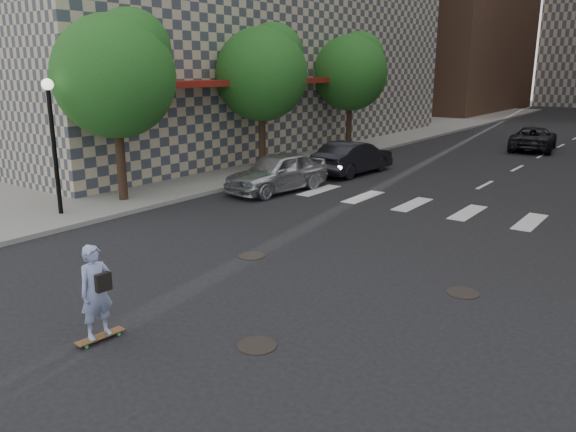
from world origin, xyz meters
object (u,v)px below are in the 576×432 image
object	(u,v)px
tree_b	(264,70)
skateboarder	(96,292)
tree_a	(118,71)
traffic_car_c	(533,139)
tree_c	(352,70)
lamppost	(52,127)
traffic_car_a	(353,158)
silver_sedan	(277,172)

from	to	relation	value
tree_b	skateboarder	bearing A→B (deg)	-61.38
tree_a	traffic_car_c	distance (m)	24.70
tree_b	tree_c	world-z (taller)	same
skateboarder	lamppost	bearing A→B (deg)	156.63
tree_b	skateboarder	world-z (taller)	tree_b
lamppost	tree_a	bearing A→B (deg)	89.01
lamppost	tree_a	distance (m)	3.14
lamppost	traffic_car_c	xyz separation A→B (m)	(8.52, 25.50, -2.24)
skateboarder	traffic_car_a	world-z (taller)	skateboarder
tree_a	tree_c	world-z (taller)	same
tree_c	traffic_car_c	bearing A→B (deg)	38.99
tree_a	skateboarder	size ratio (longest dim) A/B	3.67
lamppost	tree_b	xyz separation A→B (m)	(0.05, 10.64, 1.71)
lamppost	tree_b	bearing A→B (deg)	89.75
silver_sedan	tree_c	bearing A→B (deg)	113.09
tree_b	skateboarder	xyz separation A→B (m)	(8.26, -15.14, -3.70)
lamppost	tree_b	distance (m)	10.77
skateboarder	traffic_car_a	distance (m)	17.60
traffic_car_a	silver_sedan	bearing A→B (deg)	87.34
lamppost	skateboarder	xyz separation A→B (m)	(8.31, -4.50, -1.99)
lamppost	tree_c	xyz separation A→B (m)	(0.05, 18.64, 1.71)
tree_c	skateboarder	distance (m)	24.84
tree_a	silver_sedan	distance (m)	6.93
lamppost	silver_sedan	size ratio (longest dim) A/B	0.94
tree_c	silver_sedan	xyz separation A→B (m)	(3.19, -11.22, -3.87)
tree_c	tree_b	bearing A→B (deg)	-90.00
tree_b	silver_sedan	size ratio (longest dim) A/B	1.45
tree_a	silver_sedan	xyz separation A→B (m)	(3.19, 4.78, -3.87)
tree_b	silver_sedan	bearing A→B (deg)	-45.25
traffic_car_a	traffic_car_c	world-z (taller)	traffic_car_a
tree_a	traffic_car_a	xyz separation A→B (m)	(3.70, 9.86, -3.89)
tree_c	silver_sedan	bearing A→B (deg)	-74.12
tree_a	tree_b	world-z (taller)	same
traffic_car_a	lamppost	bearing A→B (deg)	76.40
tree_a	tree_b	bearing A→B (deg)	90.00
traffic_car_c	tree_b	bearing A→B (deg)	52.75
tree_b	skateboarder	distance (m)	17.64
tree_a	tree_c	size ratio (longest dim) A/B	1.00
traffic_car_a	traffic_car_c	bearing A→B (deg)	-107.08
tree_a	tree_b	size ratio (longest dim) A/B	1.00
tree_b	traffic_car_a	world-z (taller)	tree_b
traffic_car_a	tree_b	bearing A→B (deg)	29.81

